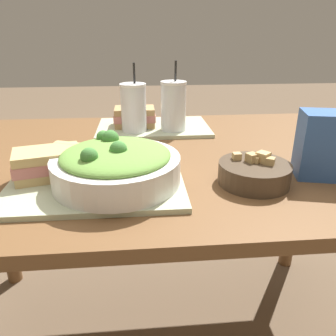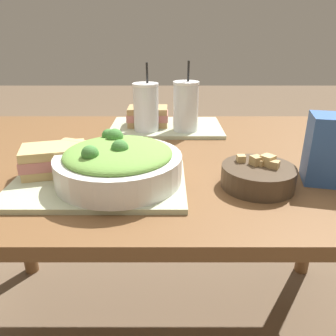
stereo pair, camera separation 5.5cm
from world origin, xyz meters
name	(u,v)px [view 1 (the left image)]	position (x,y,z in m)	size (l,w,h in m)	color
dining_table	(158,184)	(0.00, 0.00, 0.63)	(1.39, 0.86, 0.72)	brown
tray_near	(96,186)	(-0.15, -0.21, 0.73)	(0.38, 0.25, 0.01)	#B2BC99
tray_far	(153,127)	(0.00, 0.25, 0.73)	(0.38, 0.25, 0.01)	#B2BC99
salad_bowl	(116,164)	(-0.10, -0.20, 0.78)	(0.28, 0.28, 0.10)	white
soup_bowl	(254,172)	(0.20, -0.21, 0.75)	(0.16, 0.16, 0.07)	#473828
sandwich_near	(48,163)	(-0.26, -0.16, 0.77)	(0.17, 0.13, 0.06)	tan
baguette_near	(77,156)	(-0.20, -0.12, 0.77)	(0.12, 0.10, 0.07)	tan
sandwich_far	(135,117)	(-0.06, 0.25, 0.77)	(0.14, 0.10, 0.06)	tan
drink_cup_dark	(134,109)	(-0.07, 0.19, 0.81)	(0.08, 0.08, 0.22)	silver
drink_cup_red	(173,108)	(0.06, 0.19, 0.81)	(0.08, 0.08, 0.22)	silver
chip_bag	(331,145)	(0.39, -0.19, 0.80)	(0.16, 0.12, 0.15)	#335BA3
napkin_folded	(111,152)	(-0.13, 0.02, 0.72)	(0.15, 0.12, 0.00)	white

